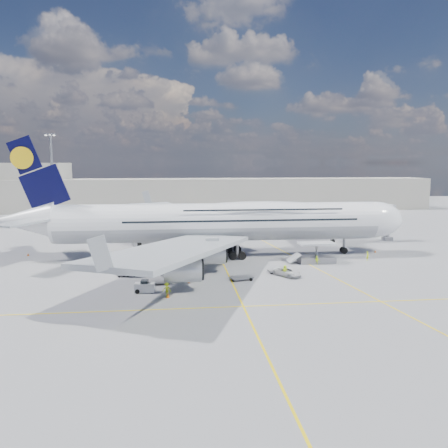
{
  "coord_description": "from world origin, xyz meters",
  "views": [
    {
      "loc": [
        -8.3,
        -72.64,
        18.03
      ],
      "look_at": [
        0.63,
        8.0,
        6.63
      ],
      "focal_mm": 35.0,
      "sensor_mm": 36.0,
      "label": 1
    }
  ],
  "objects": [
    {
      "name": "ground",
      "position": [
        0.0,
        0.0,
        0.0
      ],
      "size": [
        300.0,
        300.0,
        0.0
      ],
      "primitive_type": "plane",
      "color": "gray",
      "rests_on": "ground"
    },
    {
      "name": "taxi_line_main",
      "position": [
        0.0,
        0.0,
        0.01
      ],
      "size": [
        0.25,
        220.0,
        0.01
      ],
      "primitive_type": "cube",
      "color": "yellow",
      "rests_on": "ground"
    },
    {
      "name": "taxi_line_cross",
      "position": [
        0.0,
        -20.0,
        0.01
      ],
      "size": [
        120.0,
        0.25,
        0.01
      ],
      "primitive_type": "cube",
      "color": "yellow",
      "rests_on": "ground"
    },
    {
      "name": "taxi_line_diag",
      "position": [
        14.0,
        10.0,
        0.01
      ],
      "size": [
        14.16,
        99.06,
        0.01
      ],
      "primitive_type": "cube",
      "rotation": [
        0.0,
        0.0,
        0.14
      ],
      "color": "yellow",
      "rests_on": "ground"
    },
    {
      "name": "airliner",
      "position": [
        0.26,
        10.0,
        6.87
      ],
      "size": [
        77.26,
        79.15,
        23.71
      ],
      "color": "white",
      "rests_on": "ground"
    },
    {
      "name": "jet_bridge",
      "position": [
        29.81,
        20.94,
        6.85
      ],
      "size": [
        18.8,
        12.1,
        8.5
      ],
      "color": "#B7B7BC",
      "rests_on": "ground"
    },
    {
      "name": "cargo_loader",
      "position": [
        16.82,
        2.89,
        1.25
      ],
      "size": [
        8.53,
        3.2,
        3.67
      ],
      "color": "silver",
      "rests_on": "ground"
    },
    {
      "name": "light_mast",
      "position": [
        -40.0,
        45.0,
        13.21
      ],
      "size": [
        3.0,
        0.7,
        25.5
      ],
      "color": "gray",
      "rests_on": "ground"
    },
    {
      "name": "terminal",
      "position": [
        0.0,
        95.0,
        6.0
      ],
      "size": [
        180.0,
        16.0,
        12.0
      ],
      "primitive_type": "cube",
      "color": "#B2AD9E",
      "rests_on": "ground"
    },
    {
      "name": "hangar",
      "position": [
        -70.0,
        100.0,
        9.0
      ],
      "size": [
        40.0,
        22.0,
        18.0
      ],
      "primitive_type": "cube",
      "color": "#B2AD9E",
      "rests_on": "ground"
    },
    {
      "name": "tree_line",
      "position": [
        40.0,
        140.0,
        4.0
      ],
      "size": [
        160.0,
        6.0,
        8.0
      ],
      "primitive_type": "cube",
      "color": "#193814",
      "rests_on": "ground"
    },
    {
      "name": "dolly_row_a",
      "position": [
        -14.8,
        -3.09,
        1.07
      ],
      "size": [
        3.53,
        2.65,
        1.99
      ],
      "rotation": [
        0.0,
        0.0,
        0.35
      ],
      "color": "gray",
      "rests_on": "ground"
    },
    {
      "name": "dolly_row_b",
      "position": [
        -15.46,
        -2.69,
        0.37
      ],
      "size": [
        3.64,
        2.87,
        0.47
      ],
      "rotation": [
        0.0,
        0.0,
        -0.41
      ],
      "color": "gray",
      "rests_on": "ground"
    },
    {
      "name": "dolly_row_c",
      "position": [
        -10.78,
        -8.46,
        0.33
      ],
      "size": [
        2.99,
        1.71,
        0.43
      ],
      "rotation": [
        0.0,
        0.0,
        0.06
      ],
      "color": "gray",
      "rests_on": "ground"
    },
    {
      "name": "dolly_back",
      "position": [
        -16.24,
        -3.28,
        0.34
      ],
      "size": [
        3.05,
        1.74,
        0.43
      ],
      "rotation": [
        0.0,
        0.0,
        -0.05
      ],
      "color": "gray",
      "rests_on": "ground"
    },
    {
      "name": "dolly_nose_far",
      "position": [
        8.37,
        -3.85,
        0.37
      ],
      "size": [
        3.49,
        2.16,
        0.48
      ],
      "rotation": [
        0.0,
        0.0,
        0.13
      ],
      "color": "gray",
      "rests_on": "ground"
    },
    {
      "name": "dolly_nose_near",
      "position": [
        1.64,
        -7.57,
        0.39
      ],
      "size": [
        3.81,
        2.77,
        0.5
      ],
      "rotation": [
        0.0,
        0.0,
        0.31
      ],
      "color": "gray",
      "rests_on": "ground"
    },
    {
      "name": "baggage_tug",
      "position": [
        -12.84,
        -12.45,
        0.77
      ],
      "size": [
        2.89,
        1.53,
        1.74
      ],
      "rotation": [
        0.0,
        0.0,
        -0.09
      ],
      "color": "silver",
      "rests_on": "ground"
    },
    {
      "name": "catering_truck_inner",
      "position": [
        -14.71,
        23.59,
        1.95
      ],
      "size": [
        7.43,
        4.57,
        4.13
      ],
      "rotation": [
        0.0,
        0.0,
        0.34
      ],
      "color": "gray",
      "rests_on": "ground"
    },
    {
      "name": "catering_truck_outer",
      "position": [
        -16.87,
        36.66,
        1.89
      ],
      "size": [
        6.9,
        2.88,
        4.06
      ],
      "rotation": [
        0.0,
        0.0,
        -0.07
      ],
      "color": "gray",
      "rests_on": "ground"
    },
    {
      "name": "service_van",
      "position": [
        9.31,
        -6.07,
        0.67
      ],
      "size": [
        4.48,
        5.27,
        1.34
      ],
      "primitive_type": "imported",
      "rotation": [
        0.0,
        0.0,
        0.57
      ],
      "color": "silver",
      "rests_on": "ground"
    },
    {
      "name": "crew_nose",
      "position": [
        27.05,
        3.5,
        0.86
      ],
      "size": [
        0.75,
        0.68,
        1.72
      ],
      "primitive_type": "imported",
      "rotation": [
        0.0,
        0.0,
        0.55
      ],
      "color": "#D7F019",
      "rests_on": "ground"
    },
    {
      "name": "crew_loader",
      "position": [
        16.58,
        1.18,
        0.8
      ],
      "size": [
        0.95,
        0.85,
        1.6
      ],
      "primitive_type": "imported",
      "rotation": [
        0.0,
        0.0,
        -0.38
      ],
      "color": "#D5FF1A",
      "rests_on": "ground"
    },
    {
      "name": "crew_wing",
      "position": [
        -17.08,
        0.15,
        0.94
      ],
      "size": [
        0.54,
        1.13,
        1.88
      ],
      "primitive_type": "imported",
      "rotation": [
        0.0,
        0.0,
        1.5
      ],
      "color": "#B8DB17",
      "rests_on": "ground"
    },
    {
      "name": "crew_van",
      "position": [
        8.78,
        -6.56,
        0.97
      ],
      "size": [
        1.11,
        1.09,
        1.93
      ],
      "primitive_type": "imported",
      "rotation": [
        0.0,
        0.0,
        2.42
      ],
      "color": "#B8E918",
      "rests_on": "ground"
    },
    {
      "name": "crew_tug",
      "position": [
        -9.71,
        -14.74,
        0.97
      ],
      "size": [
        1.41,
        1.04,
        1.95
      ],
      "primitive_type": "imported",
      "rotation": [
        0.0,
        0.0,
        -0.28
      ],
      "color": "#C1E618",
      "rests_on": "ground"
    },
    {
      "name": "cone_nose",
      "position": [
        31.77,
        10.24,
        0.24
      ],
      "size": [
        0.4,
        0.4,
        0.5
      ],
      "color": "orange",
      "rests_on": "ground"
    },
    {
      "name": "cone_wing_left_inner",
      "position": [
        -11.05,
        30.42,
        0.29
      ],
      "size": [
        0.46,
        0.46,
        0.59
      ],
      "color": "orange",
      "rests_on": "ground"
    },
    {
      "name": "cone_wing_left_outer",
      "position": [
        -11.84,
        33.24,
        0.3
      ],
      "size": [
        0.49,
        0.49,
        0.62
      ],
      "color": "orange",
      "rests_on": "ground"
    },
    {
      "name": "cone_wing_right_inner",
      "position": [
        -6.51,
        -8.34,
        0.24
      ],
      "size": [
        0.39,
        0.39,
        0.49
      ],
      "color": "orange",
      "rests_on": "ground"
    },
    {
      "name": "cone_wing_right_outer",
      "position": [
        -9.56,
        -15.36,
        0.3
      ],
      "size": [
        0.49,
        0.49,
        0.62
      ],
      "color": "orange",
      "rests_on": "ground"
    },
    {
      "name": "cone_tail",
      "position": [
        -37.2,
        14.65,
        0.27
      ],
      "size": [
        0.45,
        0.45,
        0.57
      ],
      "color": "orange",
      "rests_on": "ground"
    }
  ]
}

